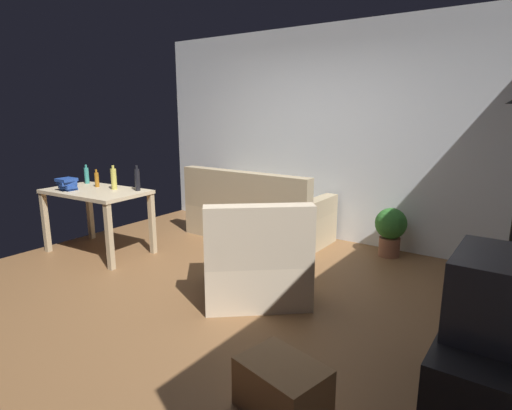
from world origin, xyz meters
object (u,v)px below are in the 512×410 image
at_px(couch, 256,215).
at_px(desk, 96,199).
at_px(bottle_amber, 97,179).
at_px(tv, 493,293).
at_px(potted_plant, 391,228).
at_px(bottle_squat, 114,179).
at_px(armchair, 256,263).
at_px(storage_box, 282,388).
at_px(bottle_tall, 87,175).
at_px(bottle_dark, 137,179).
at_px(book_stack, 67,184).
at_px(tv_stand, 482,368).

xyz_separation_m(couch, desk, (-1.19, -1.54, 0.34)).
bearing_deg(couch, bottle_amber, 46.46).
bearing_deg(tv, potted_plant, 28.92).
distance_m(desk, bottle_squat, 0.32).
bearing_deg(armchair, storage_box, 90.18).
xyz_separation_m(couch, bottle_tall, (-1.66, -1.34, 0.56)).
bearing_deg(bottle_amber, bottle_dark, 11.68).
xyz_separation_m(desk, bottle_squat, (0.15, 0.15, 0.24)).
distance_m(tv, bottle_amber, 4.29).
bearing_deg(desk, bottle_tall, 152.78).
relative_size(bottle_amber, bottle_squat, 0.76).
xyz_separation_m(tv, storage_box, (-0.91, -0.69, -0.55)).
distance_m(desk, book_stack, 0.36).
relative_size(tv_stand, storage_box, 2.29).
relative_size(tv_stand, tv, 1.83).
relative_size(storage_box, bottle_dark, 1.65).
bearing_deg(couch, armchair, 124.94).
bearing_deg(desk, tv_stand, -9.04).
xyz_separation_m(tv_stand, book_stack, (-4.34, 0.18, 0.60)).
xyz_separation_m(tv_stand, bottle_squat, (-3.95, 0.53, 0.65)).
bearing_deg(desk, bottle_amber, 135.99).
xyz_separation_m(bottle_tall, bottle_amber, (0.32, -0.07, -0.01)).
height_order(bottle_amber, bottle_squat, bottle_squat).
bearing_deg(storage_box, tv, 37.35).
xyz_separation_m(couch, book_stack, (-1.43, -1.75, 0.53)).
bearing_deg(potted_plant, storage_box, -83.58).
bearing_deg(book_stack, tv, -2.34).
relative_size(tv_stand, potted_plant, 1.93).
bearing_deg(bottle_dark, bottle_amber, -168.32).
bearing_deg(storage_box, tv_stand, 37.46).
distance_m(couch, bottle_dark, 1.61).
bearing_deg(tv_stand, bottle_squat, 82.40).
relative_size(armchair, storage_box, 2.56).
height_order(tv, bottle_tall, bottle_tall).
bearing_deg(tv, desk, 84.71).
bearing_deg(bottle_dark, armchair, -5.96).
height_order(tv_stand, bottle_dark, bottle_dark).
bearing_deg(armchair, bottle_squat, -42.69).
height_order(bottle_squat, book_stack, bottle_squat).
height_order(couch, bottle_squat, bottle_squat).
relative_size(potted_plant, bottle_dark, 1.96).
bearing_deg(storage_box, potted_plant, 96.42).
bearing_deg(book_stack, bottle_dark, 33.73).
height_order(tv_stand, desk, desk).
bearing_deg(tv, bottle_squat, 82.41).
distance_m(armchair, bottle_dark, 1.89).
relative_size(armchair, bottle_tall, 5.15).
height_order(bottle_dark, book_stack, bottle_dark).
relative_size(bottle_squat, book_stack, 1.30).
relative_size(couch, desk, 1.50).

